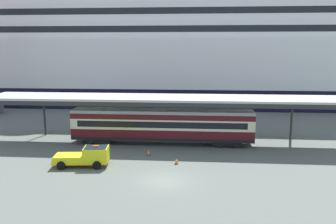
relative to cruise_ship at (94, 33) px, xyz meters
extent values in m
plane|color=#575D57|center=(19.20, -45.96, -14.17)|extent=(400.00, 400.00, 0.00)
cube|color=black|center=(-0.04, 0.01, -12.26)|extent=(136.15, 24.52, 3.83)
cube|color=silver|center=(-0.04, 0.01, -5.87)|extent=(136.15, 24.52, 8.94)
cube|color=silver|center=(-0.04, 0.01, 0.17)|extent=(125.26, 22.56, 3.15)
cube|color=black|center=(-0.04, -11.22, 0.33)|extent=(119.81, 0.12, 1.13)
cube|color=silver|center=(-0.04, 0.01, 3.32)|extent=(120.25, 21.66, 3.15)
cube|color=black|center=(-0.04, -10.77, 3.48)|extent=(115.02, 0.12, 1.13)
cube|color=silver|center=(-0.04, 0.01, 6.47)|extent=(115.24, 20.75, 3.15)
cube|color=#B2B2B2|center=(17.80, -33.88, -8.72)|extent=(41.63, 5.89, 0.25)
cube|color=#282828|center=(17.80, -36.73, -9.10)|extent=(41.63, 0.20, 0.50)
cylinder|color=#282828|center=(2.18, -31.34, -11.51)|extent=(0.28, 0.28, 5.33)
cylinder|color=#282828|center=(12.59, -31.34, -11.51)|extent=(0.28, 0.28, 5.33)
cylinder|color=#282828|center=(23.00, -31.34, -11.51)|extent=(0.28, 0.28, 5.33)
cylinder|color=#282828|center=(33.41, -31.34, -11.51)|extent=(0.28, 0.28, 5.33)
cube|color=black|center=(17.80, -34.38, -13.32)|extent=(21.13, 2.80, 0.40)
cube|color=#470F14|center=(17.80, -34.38, -12.67)|extent=(21.13, 2.80, 0.90)
cube|color=beige|center=(17.80, -34.38, -11.62)|extent=(21.13, 2.80, 1.20)
cube|color=black|center=(17.80, -35.75, -11.57)|extent=(19.44, 0.08, 0.72)
cube|color=#470F14|center=(17.80, -34.38, -10.72)|extent=(21.13, 2.80, 0.60)
cube|color=#A1A1A1|center=(17.80, -34.38, -10.24)|extent=(21.13, 2.69, 0.36)
cube|color=black|center=(10.19, -34.38, -13.72)|extent=(3.20, 2.35, 0.50)
cylinder|color=black|center=(9.29, -35.56, -13.75)|extent=(0.84, 0.12, 0.84)
cylinder|color=black|center=(11.09, -35.56, -13.75)|extent=(0.84, 0.12, 0.84)
cube|color=black|center=(25.40, -34.38, -13.72)|extent=(3.20, 2.35, 0.50)
cylinder|color=black|center=(24.50, -35.56, -13.75)|extent=(0.84, 0.12, 0.84)
cylinder|color=black|center=(26.30, -35.56, -13.75)|extent=(0.84, 0.12, 0.84)
cube|color=yellow|center=(10.80, -42.84, -13.59)|extent=(5.39, 2.56, 0.36)
cube|color=#F2B20C|center=(10.80, -42.84, -13.72)|extent=(5.39, 2.58, 0.12)
cube|color=yellow|center=(12.24, -42.68, -12.86)|extent=(2.49, 2.16, 1.10)
cube|color=#19232D|center=(12.24, -42.68, -12.51)|extent=(2.27, 2.06, 0.44)
cube|color=orange|center=(12.24, -42.68, -12.23)|extent=(0.58, 0.26, 0.16)
cube|color=yellow|center=(9.76, -42.95, -13.23)|extent=(3.11, 2.23, 0.36)
cylinder|color=black|center=(12.34, -41.66, -13.77)|extent=(0.82, 0.34, 0.80)
cylinder|color=black|center=(12.56, -43.65, -13.77)|extent=(0.82, 0.34, 0.80)
cylinder|color=black|center=(9.03, -42.03, -13.77)|extent=(0.82, 0.34, 0.80)
cylinder|color=black|center=(9.25, -44.01, -13.77)|extent=(0.82, 0.34, 0.80)
cube|color=black|center=(19.91, -41.53, -14.15)|extent=(0.36, 0.36, 0.04)
cone|color=#EA590F|center=(19.91, -41.53, -13.83)|extent=(0.30, 0.30, 0.60)
cylinder|color=white|center=(19.91, -41.53, -13.80)|extent=(0.17, 0.17, 0.08)
cube|color=black|center=(16.79, -39.04, -14.15)|extent=(0.36, 0.36, 0.04)
cone|color=#EA590F|center=(16.79, -39.04, -13.83)|extent=(0.30, 0.30, 0.60)
cylinder|color=white|center=(16.79, -39.04, -13.80)|extent=(0.17, 0.17, 0.08)
camera|label=1|loc=(21.77, -74.35, -2.92)|focal=37.47mm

